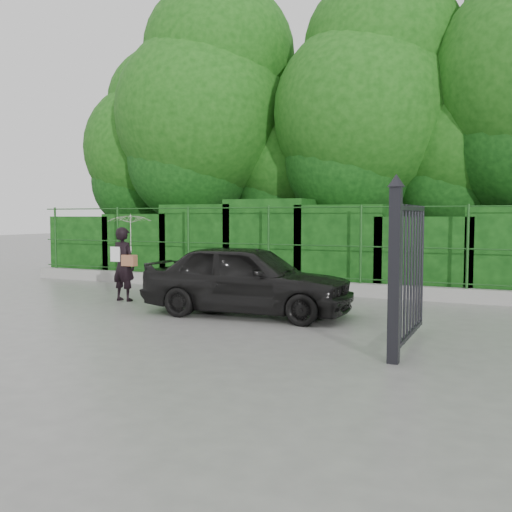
% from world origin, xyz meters
% --- Properties ---
extents(ground, '(80.00, 80.00, 0.00)m').
position_xyz_m(ground, '(0.00, 0.00, 0.00)').
color(ground, gray).
extents(kerb, '(14.00, 0.25, 0.30)m').
position_xyz_m(kerb, '(0.00, 4.50, 0.15)').
color(kerb, '#9E9E99').
rests_on(kerb, ground).
extents(fence, '(14.13, 0.06, 1.80)m').
position_xyz_m(fence, '(0.22, 4.50, 1.20)').
color(fence, '#194818').
rests_on(fence, kerb).
extents(hedge, '(14.20, 1.20, 2.28)m').
position_xyz_m(hedge, '(0.06, 5.50, 1.02)').
color(hedge, black).
rests_on(hedge, ground).
extents(trees, '(17.10, 6.15, 8.08)m').
position_xyz_m(trees, '(1.14, 7.74, 4.62)').
color(trees, black).
rests_on(trees, ground).
extents(gate, '(0.22, 2.33, 2.36)m').
position_xyz_m(gate, '(4.60, -0.72, 1.19)').
color(gate, black).
rests_on(gate, ground).
extents(woman, '(0.93, 0.94, 1.90)m').
position_xyz_m(woman, '(-1.70, 1.69, 1.25)').
color(woman, black).
rests_on(woman, ground).
extents(car, '(4.03, 1.81, 1.34)m').
position_xyz_m(car, '(1.41, 1.21, 0.67)').
color(car, black).
rests_on(car, ground).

